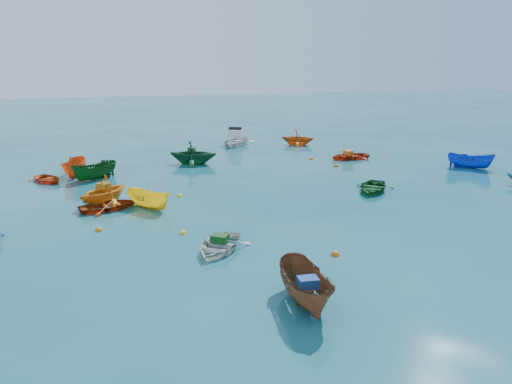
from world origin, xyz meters
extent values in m
plane|color=#0A434E|center=(0.00, 0.00, 0.00)|extent=(160.00, 160.00, 0.00)
imported|color=beige|center=(-3.51, -1.63, 0.00)|extent=(3.35, 3.54, 0.60)
imported|color=brown|center=(-1.87, -6.77, 0.00)|extent=(1.54, 3.49, 1.32)
imported|color=orange|center=(-7.88, 6.48, 0.00)|extent=(4.01, 3.98, 1.60)
imported|color=yellow|center=(-5.68, 4.97, 0.00)|extent=(2.60, 2.86, 1.09)
imported|color=#145522|center=(6.87, 4.70, 0.00)|extent=(3.64, 3.77, 0.64)
imported|color=#9D320D|center=(-7.65, 5.35, 0.00)|extent=(3.38, 2.82, 0.60)
imported|color=#D85114|center=(-9.66, 13.59, 0.00)|extent=(1.86, 3.38, 1.24)
imported|color=#114A26|center=(-1.71, 15.08, 0.00)|extent=(4.20, 3.95, 1.76)
imported|color=#B82E0F|center=(9.87, 13.53, 0.00)|extent=(3.14, 2.32, 0.63)
imported|color=#0E35B9|center=(16.42, 8.26, 0.00)|extent=(3.00, 2.91, 1.17)
imported|color=red|center=(-11.22, 12.40, 0.00)|extent=(2.84, 3.10, 0.52)
imported|color=#C95612|center=(8.34, 20.36, 0.00)|extent=(3.63, 3.49, 1.47)
imported|color=#0F4315|center=(-8.40, 12.24, 0.00)|extent=(3.28, 2.69, 1.21)
imported|color=silver|center=(3.16, 21.97, 0.00)|extent=(4.60, 5.06, 1.46)
cube|color=#114618|center=(-3.45, -1.54, 0.46)|extent=(0.82, 0.78, 0.32)
cube|color=navy|center=(-1.88, -6.92, 0.81)|extent=(0.65, 0.51, 0.30)
cube|color=#B56412|center=(-7.84, 6.51, 0.95)|extent=(0.76, 0.77, 0.30)
cube|color=#10401C|center=(-1.80, 15.12, 1.03)|extent=(0.67, 0.75, 0.30)
cube|color=orange|center=(9.77, 13.53, 0.48)|extent=(0.55, 0.71, 0.33)
sphere|color=yellow|center=(-4.61, 0.72, 0.00)|extent=(0.30, 0.30, 0.30)
sphere|color=#D35B0B|center=(0.72, -3.43, 0.00)|extent=(0.35, 0.35, 0.35)
sphere|color=orange|center=(-8.13, 2.13, 0.00)|extent=(0.32, 0.32, 0.32)
sphere|color=yellow|center=(-3.89, 6.71, 0.00)|extent=(0.31, 0.31, 0.31)
sphere|color=#D7610B|center=(7.75, 11.38, 0.00)|extent=(0.34, 0.34, 0.34)
sphere|color=yellow|center=(-8.27, 6.87, 0.00)|extent=(0.36, 0.36, 0.36)
sphere|color=orange|center=(7.05, 14.19, 0.00)|extent=(0.34, 0.34, 0.34)
sphere|color=yellow|center=(10.75, 16.82, 0.00)|extent=(0.30, 0.30, 0.30)
camera|label=1|loc=(-7.38, -19.86, 7.48)|focal=35.00mm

